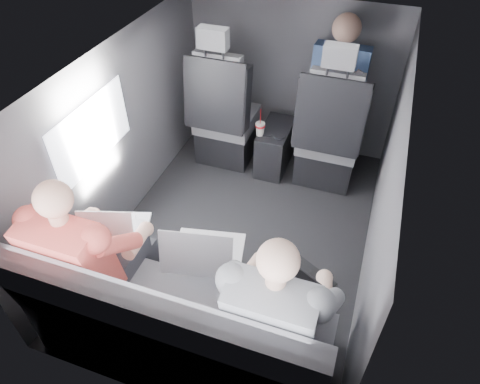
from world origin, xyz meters
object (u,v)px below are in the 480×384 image
(passenger_rear_left, at_px, (93,256))
(passenger_front_right, at_px, (337,85))
(front_seat_left, at_px, (225,121))
(soda_cup, at_px, (260,128))
(laptop_black, at_px, (297,281))
(rear_bench, at_px, (177,331))
(laptop_white, at_px, (117,227))
(center_console, at_px, (275,147))
(passenger_rear_right, at_px, (278,311))
(laptop_silver, at_px, (204,251))
(front_seat_right, at_px, (328,141))

(passenger_rear_left, xyz_separation_m, passenger_front_right, (0.93, 2.06, 0.14))
(front_seat_left, height_order, soda_cup, front_seat_left)
(laptop_black, distance_m, passenger_front_right, 1.88)
(rear_bench, height_order, soda_cup, rear_bench)
(laptop_white, bearing_deg, center_console, 73.09)
(soda_cup, distance_m, passenger_rear_right, 1.82)
(front_seat_left, bearing_deg, laptop_black, -57.94)
(center_console, bearing_deg, passenger_front_right, 27.29)
(rear_bench, relative_size, passenger_front_right, 1.79)
(front_seat_left, relative_size, laptop_black, 2.96)
(laptop_black, xyz_separation_m, passenger_front_right, (-0.14, 1.87, 0.13))
(passenger_front_right, bearing_deg, soda_cup, -145.38)
(laptop_silver, bearing_deg, passenger_front_right, 78.54)
(center_console, xyz_separation_m, rear_bench, (-0.00, -1.94, 0.11))
(front_seat_left, relative_size, front_seat_right, 1.00)
(rear_bench, xyz_separation_m, laptop_black, (0.56, 0.29, 0.32))
(laptop_white, bearing_deg, soda_cup, 75.11)
(front_seat_right, height_order, laptop_black, front_seat_right)
(laptop_black, bearing_deg, laptop_silver, 177.75)
(soda_cup, bearing_deg, front_seat_left, 163.63)
(laptop_white, distance_m, laptop_black, 1.05)
(center_console, xyz_separation_m, soda_cup, (-0.10, -0.14, 0.26))
(soda_cup, relative_size, laptop_silver, 0.57)
(center_console, bearing_deg, passenger_rear_left, -105.33)
(center_console, relative_size, laptop_white, 1.32)
(rear_bench, height_order, laptop_silver, rear_bench)
(center_console, bearing_deg, soda_cup, -125.02)
(front_seat_right, height_order, passenger_rear_left, front_seat_right)
(front_seat_right, bearing_deg, center_console, 174.93)
(front_seat_left, distance_m, passenger_rear_left, 1.82)
(front_seat_left, distance_m, center_console, 0.49)
(front_seat_right, relative_size, laptop_silver, 3.01)
(laptop_white, xyz_separation_m, laptop_silver, (0.54, -0.01, 0.01))
(soda_cup, height_order, passenger_rear_left, passenger_rear_left)
(laptop_white, relative_size, passenger_front_right, 0.41)
(front_seat_right, distance_m, passenger_front_right, 0.44)
(rear_bench, xyz_separation_m, passenger_rear_left, (-0.51, 0.10, 0.31))
(soda_cup, distance_m, laptop_silver, 1.51)
(front_seat_left, relative_size, soda_cup, 5.28)
(passenger_rear_right, distance_m, passenger_front_right, 2.07)
(center_console, distance_m, laptop_white, 1.75)
(passenger_rear_left, bearing_deg, front_seat_right, 62.11)
(laptop_silver, bearing_deg, laptop_black, -2.25)
(passenger_rear_right, bearing_deg, rear_bench, -169.47)
(passenger_front_right, bearing_deg, passenger_rear_right, -87.46)
(laptop_silver, distance_m, laptop_black, 0.51)
(front_seat_left, xyz_separation_m, rear_bench, (0.45, -1.90, -0.09))
(passenger_rear_right, bearing_deg, front_seat_right, 92.03)
(rear_bench, bearing_deg, center_console, 90.00)
(front_seat_left, bearing_deg, laptop_white, -91.60)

